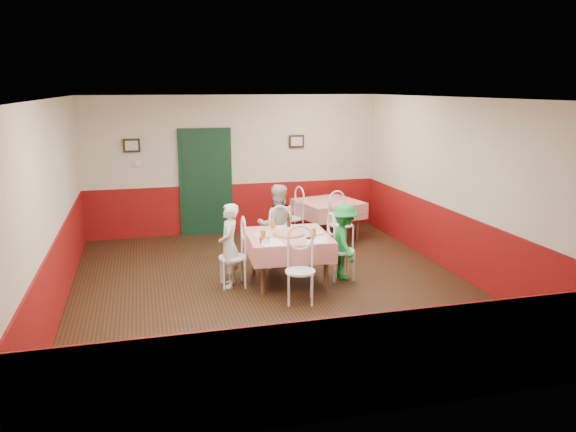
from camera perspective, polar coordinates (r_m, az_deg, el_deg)
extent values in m
plane|color=black|center=(8.53, -1.39, -7.28)|extent=(7.00, 7.00, 0.00)
plane|color=white|center=(8.00, -1.50, 11.88)|extent=(7.00, 7.00, 0.00)
cube|color=beige|center=(11.54, -5.46, 5.20)|extent=(6.00, 0.10, 2.80)
cube|color=beige|center=(4.92, 8.04, -5.59)|extent=(6.00, 0.10, 2.80)
cube|color=beige|center=(8.03, -22.77, 0.80)|extent=(0.10, 7.00, 2.80)
cube|color=beige|center=(9.30, 16.89, 2.81)|extent=(0.10, 7.00, 2.80)
cube|color=maroon|center=(11.68, -5.35, 0.81)|extent=(6.00, 0.03, 1.00)
cube|color=maroon|center=(5.28, 7.66, -14.84)|extent=(6.00, 0.03, 1.00)
cube|color=maroon|center=(8.25, -22.12, -5.32)|extent=(0.03, 7.00, 1.00)
cube|color=maroon|center=(9.48, 16.45, -2.55)|extent=(0.03, 7.00, 1.00)
cube|color=black|center=(11.46, -8.35, 3.30)|extent=(0.96, 0.06, 2.10)
cube|color=black|center=(11.29, -15.60, 6.91)|extent=(0.32, 0.03, 0.26)
cube|color=black|center=(11.72, 0.87, 7.59)|extent=(0.32, 0.03, 0.26)
cube|color=white|center=(11.33, -14.99, 5.19)|extent=(0.10, 0.03, 0.10)
cube|color=red|center=(8.65, 0.00, -4.36)|extent=(1.29, 1.29, 0.77)
cube|color=red|center=(11.16, 4.10, -0.39)|extent=(1.35, 1.35, 0.77)
cylinder|color=#B74723|center=(8.51, 0.07, -1.83)|extent=(0.48, 0.48, 0.03)
cylinder|color=white|center=(8.49, -2.68, -1.95)|extent=(0.26, 0.26, 0.01)
cylinder|color=white|center=(8.64, 2.88, -1.68)|extent=(0.26, 0.26, 0.01)
cylinder|color=white|center=(8.91, -0.54, -1.21)|extent=(0.26, 0.26, 0.01)
cylinder|color=#BF7219|center=(8.24, -2.54, -1.95)|extent=(0.08, 0.08, 0.15)
cylinder|color=#BF7219|center=(8.41, 2.64, -1.68)|extent=(0.08, 0.08, 0.13)
cylinder|color=#BF7219|center=(8.89, -1.55, -0.86)|extent=(0.07, 0.07, 0.13)
cylinder|color=#381C0A|center=(8.93, 0.07, -0.55)|extent=(0.06, 0.06, 0.21)
cylinder|color=silver|center=(8.08, -2.40, -2.44)|extent=(0.04, 0.04, 0.09)
cylinder|color=silver|center=(8.03, -2.03, -2.53)|extent=(0.04, 0.04, 0.09)
cylinder|color=#B23319|center=(8.08, -2.81, -2.45)|extent=(0.04, 0.04, 0.09)
cube|color=white|center=(8.11, -1.71, -2.71)|extent=(0.33, 0.42, 0.00)
cube|color=white|center=(8.26, 2.93, -2.42)|extent=(0.39, 0.46, 0.00)
cube|color=black|center=(8.32, 2.27, -2.24)|extent=(0.11, 0.10, 0.02)
imported|color=gray|center=(8.44, -6.00, -3.00)|extent=(0.42, 0.53, 1.28)
imported|color=gray|center=(9.41, -1.10, -0.92)|extent=(0.74, 0.62, 1.38)
imported|color=gray|center=(8.80, 5.76, -2.63)|extent=(0.53, 0.82, 1.19)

